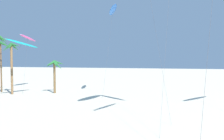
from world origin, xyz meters
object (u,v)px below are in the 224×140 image
palm_tree_1 (1,48)px  palm_tree_3 (12,54)px  flying_kite_3 (22,43)px  palm_tree_4 (55,67)px  flying_kite_1 (113,10)px  flying_kite_6 (28,38)px

palm_tree_1 → palm_tree_3: bearing=-30.0°
flying_kite_3 → palm_tree_3: bearing=147.5°
palm_tree_4 → palm_tree_1: bearing=-175.0°
palm_tree_1 → flying_kite_1: flying_kite_1 is taller
palm_tree_3 → flying_kite_3: size_ratio=0.85×
palm_tree_3 → flying_kite_1: size_ratio=0.59×
palm_tree_4 → flying_kite_3: 7.73m
palm_tree_3 → flying_kite_6: bearing=101.0°
palm_tree_1 → flying_kite_1: (22.07, 1.57, 6.82)m
flying_kite_3 → flying_kite_1: bearing=23.0°
flying_kite_1 → flying_kite_3: flying_kite_1 is taller
palm_tree_1 → palm_tree_3: (3.87, -2.23, -1.22)m
palm_tree_1 → flying_kite_3: 8.86m
palm_tree_3 → palm_tree_4: 8.05m
palm_tree_1 → flying_kite_1: size_ratio=0.61×
palm_tree_3 → flying_kite_3: (3.69, -2.35, 1.86)m
palm_tree_1 → palm_tree_3: size_ratio=1.05×
palm_tree_4 → flying_kite_6: flying_kite_6 is taller
flying_kite_1 → flying_kite_6: bearing=166.7°
palm_tree_1 → flying_kite_3: flying_kite_3 is taller
flying_kite_1 → palm_tree_4: bearing=-176.8°
palm_tree_1 → flying_kite_6: 7.07m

